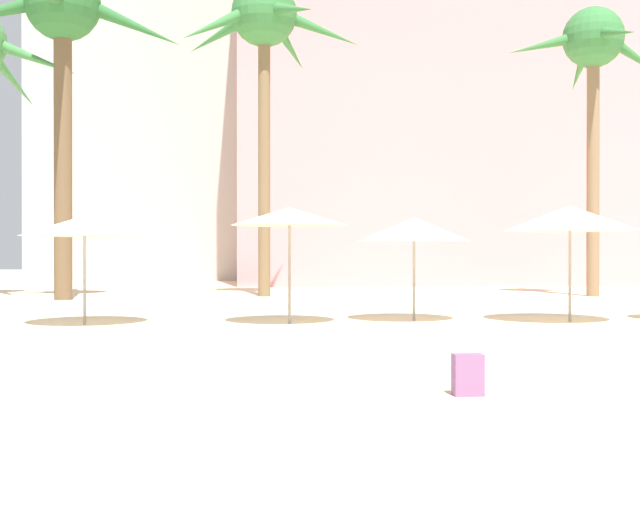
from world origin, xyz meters
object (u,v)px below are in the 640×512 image
object	(u,v)px
palm_tree_center	(62,28)
cafe_umbrella_1	(570,218)
palm_tree_far_right	(265,31)
beach_towel	(581,395)
cafe_umbrella_3	(414,229)
backpack	(467,375)
cafe_umbrella_5	(289,216)
cafe_umbrella_0	(85,226)
palm_tree_left	(593,56)

from	to	relation	value
palm_tree_center	cafe_umbrella_1	bearing A→B (deg)	-35.08
palm_tree_far_right	beach_towel	bearing A→B (deg)	-80.97
cafe_umbrella_3	palm_tree_center	bearing A→B (deg)	138.31
palm_tree_far_right	beach_towel	size ratio (longest dim) A/B	5.79
beach_towel	backpack	world-z (taller)	backpack
cafe_umbrella_1	cafe_umbrella_5	size ratio (longest dim) A/B	1.14
cafe_umbrella_3	beach_towel	world-z (taller)	cafe_umbrella_3
cafe_umbrella_0	cafe_umbrella_1	distance (m)	9.86
palm_tree_far_right	cafe_umbrella_1	world-z (taller)	palm_tree_far_right
cafe_umbrella_5	backpack	size ratio (longest dim) A/B	5.63
palm_tree_left	cafe_umbrella_1	distance (m)	11.52
beach_towel	cafe_umbrella_5	bearing A→B (deg)	107.26
cafe_umbrella_3	backpack	xyz separation A→B (m)	(-1.23, -8.61, -1.72)
cafe_umbrella_0	cafe_umbrella_1	size ratio (longest dim) A/B	0.93
cafe_umbrella_0	cafe_umbrella_3	xyz separation A→B (m)	(6.70, 0.34, -0.04)
palm_tree_center	cafe_umbrella_3	bearing A→B (deg)	-41.69
palm_tree_left	cafe_umbrella_5	distance (m)	14.74
palm_tree_center	backpack	distance (m)	20.07
cafe_umbrella_1	cafe_umbrella_0	bearing A→B (deg)	178.99
cafe_umbrella_0	beach_towel	distance (m)	10.84
palm_tree_left	beach_towel	bearing A→B (deg)	-114.16
cafe_umbrella_3	cafe_umbrella_5	world-z (taller)	cafe_umbrella_5
palm_tree_far_right	cafe_umbrella_1	bearing A→B (deg)	-58.33
palm_tree_center	backpack	xyz separation A→B (m)	(7.83, -16.67, -7.97)
palm_tree_left	cafe_umbrella_1	world-z (taller)	palm_tree_left
palm_tree_center	cafe_umbrella_3	size ratio (longest dim) A/B	4.28
backpack	cafe_umbrella_1	bearing A→B (deg)	-28.92
cafe_umbrella_1	cafe_umbrella_5	world-z (taller)	cafe_umbrella_1
palm_tree_left	palm_tree_center	size ratio (longest dim) A/B	0.93
palm_tree_left	cafe_umbrella_3	world-z (taller)	palm_tree_left
palm_tree_center	beach_towel	xyz separation A→B (m)	(8.97, -16.77, -8.17)
palm_tree_left	backpack	size ratio (longest dim) A/B	22.28
cafe_umbrella_5	cafe_umbrella_3	bearing A→B (deg)	10.27
cafe_umbrella_5	backpack	xyz separation A→B (m)	(1.41, -8.13, -1.95)
palm_tree_far_right	backpack	size ratio (longest dim) A/B	24.32
palm_tree_left	cafe_umbrella_3	distance (m)	12.83
cafe_umbrella_5	cafe_umbrella_1	bearing A→B (deg)	-0.37
cafe_umbrella_1	cafe_umbrella_3	world-z (taller)	cafe_umbrella_1
cafe_umbrella_3	backpack	distance (m)	8.86
palm_tree_center	cafe_umbrella_0	bearing A→B (deg)	-74.34
cafe_umbrella_1	backpack	size ratio (longest dim) A/B	6.42
palm_tree_far_right	beach_towel	distance (m)	20.25
palm_tree_far_right	beach_towel	xyz separation A→B (m)	(2.88, -18.11, -8.58)
palm_tree_far_right	palm_tree_left	bearing A→B (deg)	-4.96
palm_tree_left	palm_tree_center	bearing A→B (deg)	-178.54
palm_tree_far_right	cafe_umbrella_5	distance (m)	11.80
palm_tree_far_right	cafe_umbrella_3	bearing A→B (deg)	-72.54
cafe_umbrella_0	cafe_umbrella_3	world-z (taller)	cafe_umbrella_3
cafe_umbrella_0	backpack	distance (m)	10.06
palm_tree_left	cafe_umbrella_0	size ratio (longest dim) A/B	3.74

